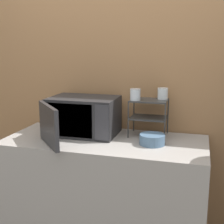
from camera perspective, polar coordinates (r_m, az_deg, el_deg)
wall_back at (r=2.73m, az=1.08°, el=4.70°), size 8.00×0.06×2.60m
counter at (r=2.62m, az=-1.24°, el=-14.81°), size 1.56×0.70×0.93m
microwave at (r=2.56m, az=-5.46°, el=-0.76°), size 0.57×0.71×0.31m
dish_rack at (r=2.52m, az=6.74°, el=0.41°), size 0.30×0.22×0.30m
glass_front_left at (r=2.46m, az=4.28°, el=3.21°), size 0.08×0.08×0.09m
glass_back_right at (r=2.53m, az=9.26°, el=3.36°), size 0.08×0.08×0.09m
bowl at (r=2.34m, az=7.36°, el=-5.02°), size 0.19×0.19×0.08m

